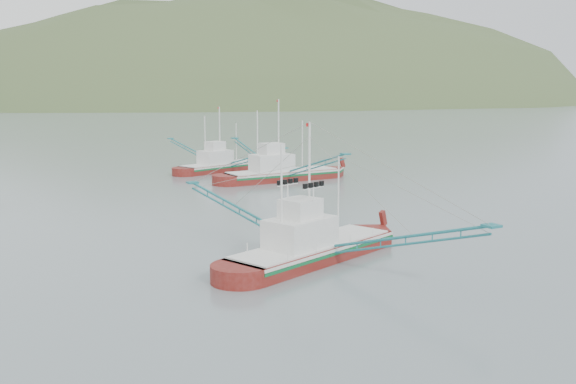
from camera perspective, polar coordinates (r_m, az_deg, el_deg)
ground at (r=42.91m, az=3.93°, el=-5.32°), size 1200.00×1200.00×0.00m
main_boat at (r=40.30m, az=2.17°, el=-3.53°), size 13.22×22.47×9.40m
bg_boat_right at (r=76.26m, az=-0.67°, el=2.09°), size 14.21×25.60×10.36m
bg_boat_far at (r=85.70m, az=-5.90°, el=3.04°), size 12.94×22.08×9.18m
headland_right at (r=534.02m, az=0.25°, el=7.87°), size 684.00×432.00×306.00m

